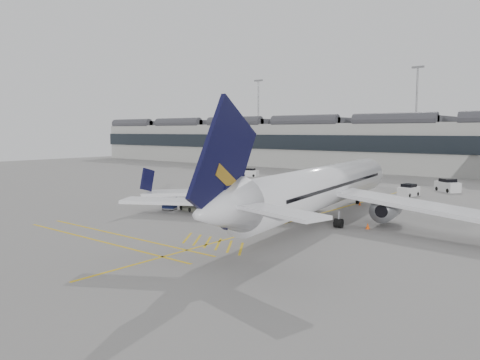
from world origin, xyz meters
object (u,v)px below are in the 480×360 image
Objects in this scene: ramp_agent_b at (230,204)px; airliner_main at (319,188)px; ramp_agent_a at (271,210)px; baggage_cart_a at (297,202)px; belt_loader at (300,204)px; pushback_tug at (190,206)px.

airliner_main is at bearing 148.09° from ramp_agent_b.
ramp_agent_a reaches higher than ramp_agent_b.
baggage_cart_a is 1.03× the size of ramp_agent_a.
airliner_main is 8.38m from belt_loader.
pushback_tug is at bearing -174.94° from airliner_main.
pushback_tug is (-9.86, -7.48, -0.47)m from baggage_cart_a.
ramp_agent_a is at bearing 136.46° from ramp_agent_b.
baggage_cart_a is (-5.09, 3.89, -2.39)m from airliner_main.
pushback_tug is at bearing -137.53° from baggage_cart_a.
airliner_main is at bearing -32.13° from baggage_cart_a.
airliner_main is 21.93× the size of baggage_cart_a.
belt_loader is 1.77m from baggage_cart_a.
baggage_cart_a is at bearing -70.22° from belt_loader.
ramp_agent_a is at bearing 18.83° from pushback_tug.
baggage_cart_a reaches higher than belt_loader.
ramp_agent_a is at bearing -81.69° from belt_loader.
baggage_cart_a is 0.79× the size of pushback_tug.
ramp_agent_b is at bearing 178.25° from airliner_main.
ramp_agent_a is (-4.74, -1.79, -2.48)m from airliner_main.
pushback_tug is (-14.95, -3.59, -2.86)m from airliner_main.
belt_loader is 7.36m from ramp_agent_a.
belt_loader reaches higher than ramp_agent_b.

